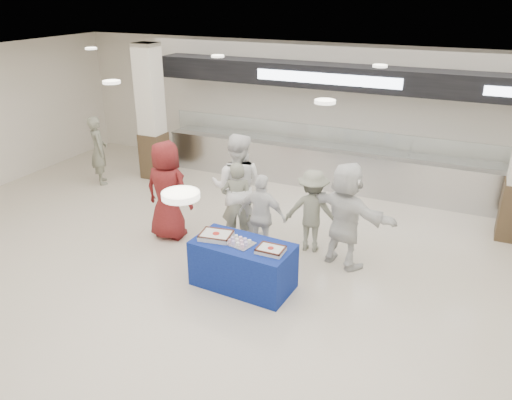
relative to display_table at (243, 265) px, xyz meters
The scene contains 14 objects.
ground 0.76m from the display_table, 101.55° to the right, with size 14.00×14.00×0.00m, color beige.
serving_line 4.82m from the display_table, 91.55° to the left, with size 8.70×0.85×2.80m.
column_left 5.57m from the display_table, 139.28° to the left, with size 0.55×0.55×3.20m.
display_table is the anchor object (origin of this frame).
sheet_cake_left 0.62m from the display_table, behind, with size 0.54×0.45×0.10m.
sheet_cake_right 0.65m from the display_table, ahead, with size 0.40×0.31×0.09m.
cupcake_tray 0.41m from the display_table, 148.32° to the right, with size 0.50×0.42×0.07m.
civilian_maroon 2.28m from the display_table, 154.31° to the left, with size 0.91×0.59×1.86m, color maroon.
soldier_a 1.51m from the display_table, 119.93° to the left, with size 0.57×0.38×1.57m, color slate.
chef_tall 1.80m from the display_table, 119.12° to the left, with size 0.98×0.76×2.01m, color white.
chef_short 1.11m from the display_table, 97.35° to the left, with size 0.87×0.36×1.49m, color white.
soldier_b 1.73m from the display_table, 69.75° to the left, with size 0.97×0.56×1.50m, color slate.
civilian_white 1.88m from the display_table, 46.38° to the left, with size 1.69×0.54×1.82m, color white.
soldier_bg 5.73m from the display_table, 152.30° to the left, with size 0.59×0.39×1.62m, color slate.
Camera 1 is at (3.10, -5.40, 4.36)m, focal length 35.00 mm.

